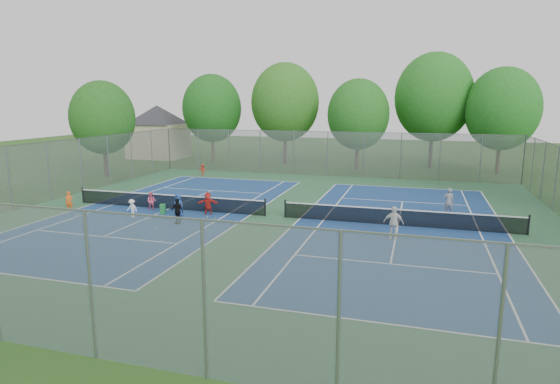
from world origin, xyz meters
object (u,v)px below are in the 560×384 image
Objects in this scene: net_left at (168,202)px; ball_crate at (133,210)px; ball_hopper at (163,209)px; net_right at (398,218)px; instructor at (449,201)px.

net_left reaches higher than ball_crate.
net_left is 1.31m from ball_hopper.
net_left and net_right have the same top height.
ball_crate is 0.21× the size of instructor.
net_right is 38.49× the size of ball_crate.
net_right reaches higher than ball_crate.
ball_hopper is at bearing 11.34° from instructor.
net_left is 1.00× the size of net_right.
ball_hopper is at bearing -74.98° from net_left.
net_right is 15.75m from ball_crate.
net_right is 21.52× the size of ball_hopper.
net_left is 8.01× the size of instructor.
ball_crate is at bearing 9.82° from instructor.
ball_hopper is (-13.66, -1.25, -0.16)m from net_right.
ball_crate is 2.04m from ball_hopper.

